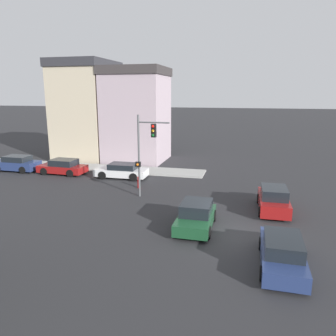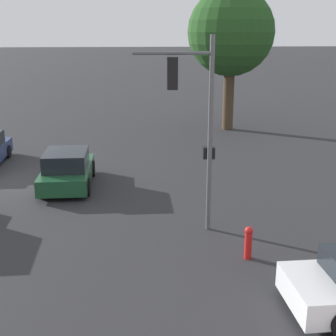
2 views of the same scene
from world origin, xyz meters
name	(u,v)px [view 1 (image 1 of 2)]	position (x,y,z in m)	size (l,w,h in m)	color
ground_plane	(232,235)	(0.00, 0.00, 0.00)	(300.00, 300.00, 0.00)	#28282B
rowhouse_backdrop	(109,112)	(17.65, 14.46, 5.20)	(7.50, 12.17, 10.72)	#B29EA8
traffic_signal	(145,145)	(5.01, 6.30, 3.74)	(0.52, 2.41, 5.81)	#515456
crossing_car_0	(196,216)	(0.51, 2.00, 0.67)	(3.89, 1.94, 1.44)	#194728
crossing_car_1	(282,252)	(-2.76, -2.21, 0.66)	(4.44, 1.86, 1.40)	navy
crossing_car_2	(273,200)	(4.26, -2.29, 0.72)	(4.17, 1.89, 1.56)	maroon
parked_car_0	(122,171)	(9.69, 10.00, 0.62)	(2.00, 4.54, 1.28)	silver
parked_car_1	(63,167)	(9.75, 15.77, 0.65)	(2.07, 4.36, 1.36)	maroon
parked_car_2	(17,164)	(9.79, 20.72, 0.69)	(1.97, 4.35, 1.45)	navy
fire_hydrant	(139,182)	(7.08, 7.56, 0.49)	(0.22, 0.22, 0.92)	red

